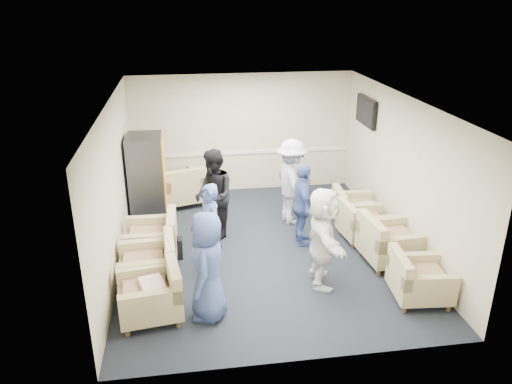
{
  "coord_description": "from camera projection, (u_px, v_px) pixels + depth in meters",
  "views": [
    {
      "loc": [
        -1.32,
        -7.92,
        4.34
      ],
      "look_at": [
        -0.1,
        0.2,
        1.04
      ],
      "focal_mm": 35.0,
      "sensor_mm": 36.0,
      "label": 1
    }
  ],
  "objects": [
    {
      "name": "armchair_corner",
      "position": [
        181.0,
        188.0,
        10.83
      ],
      "size": [
        1.18,
        1.18,
        0.76
      ],
      "rotation": [
        0.0,
        0.0,
        3.43
      ],
      "color": "tan",
      "rests_on": "floor"
    },
    {
      "name": "backpack",
      "position": [
        175.0,
        246.0,
        8.66
      ],
      "size": [
        0.27,
        0.19,
        0.45
      ],
      "rotation": [
        0.0,
        0.0,
        -0.02
      ],
      "color": "black",
      "rests_on": "floor"
    },
    {
      "name": "left_wall",
      "position": [
        114.0,
        187.0,
        8.22
      ],
      "size": [
        0.02,
        6.0,
        2.7
      ],
      "primitive_type": "cube",
      "color": "beige",
      "rests_on": "floor"
    },
    {
      "name": "tv",
      "position": [
        366.0,
        111.0,
        10.29
      ],
      "size": [
        0.1,
        1.0,
        0.58
      ],
      "color": "black",
      "rests_on": "right_wall"
    },
    {
      "name": "right_wall",
      "position": [
        401.0,
        172.0,
        8.91
      ],
      "size": [
        0.02,
        6.0,
        2.7
      ],
      "primitive_type": "cube",
      "color": "beige",
      "rests_on": "floor"
    },
    {
      "name": "person_mid_right",
      "position": [
        302.0,
        205.0,
        8.97
      ],
      "size": [
        0.38,
        0.91,
        1.55
      ],
      "primitive_type": "imported",
      "rotation": [
        0.0,
        0.0,
        1.57
      ],
      "color": "#3D5293",
      "rests_on": "floor"
    },
    {
      "name": "person_front_left",
      "position": [
        208.0,
        266.0,
        6.9
      ],
      "size": [
        0.68,
        0.89,
        1.62
      ],
      "primitive_type": "imported",
      "rotation": [
        0.0,
        0.0,
        -1.79
      ],
      "color": "#3D5293",
      "rests_on": "floor"
    },
    {
      "name": "floor",
      "position": [
        263.0,
        249.0,
        9.07
      ],
      "size": [
        6.0,
        6.0,
        0.0
      ],
      "primitive_type": "plane",
      "color": "black",
      "rests_on": "ground"
    },
    {
      "name": "armchair_left_far",
      "position": [
        155.0,
        240.0,
        8.62
      ],
      "size": [
        0.89,
        0.89,
        0.7
      ],
      "rotation": [
        0.0,
        0.0,
        -1.59
      ],
      "color": "tan",
      "rests_on": "floor"
    },
    {
      "name": "vending_machine",
      "position": [
        147.0,
        177.0,
        10.03
      ],
      "size": [
        0.71,
        0.82,
        1.74
      ],
      "color": "#46464D",
      "rests_on": "floor"
    },
    {
      "name": "person_mid_left",
      "position": [
        209.0,
        229.0,
        8.08
      ],
      "size": [
        0.55,
        0.66,
        1.54
      ],
      "primitive_type": "imported",
      "rotation": [
        0.0,
        0.0,
        -1.2
      ],
      "color": "#3D5293",
      "rests_on": "floor"
    },
    {
      "name": "back_wall",
      "position": [
        242.0,
        133.0,
        11.32
      ],
      "size": [
        5.0,
        0.02,
        2.7
      ],
      "primitive_type": "cube",
      "color": "beige",
      "rests_on": "floor"
    },
    {
      "name": "ceiling",
      "position": [
        264.0,
        101.0,
        8.06
      ],
      "size": [
        6.0,
        6.0,
        0.0
      ],
      "primitive_type": "plane",
      "rotation": [
        3.14,
        0.0,
        0.0
      ],
      "color": "white",
      "rests_on": "back_wall"
    },
    {
      "name": "armchair_right_near",
      "position": [
        417.0,
        280.0,
        7.47
      ],
      "size": [
        0.88,
        0.88,
        0.65
      ],
      "rotation": [
        0.0,
        0.0,
        1.48
      ],
      "color": "tan",
      "rests_on": "floor"
    },
    {
      "name": "armchair_left_mid",
      "position": [
        151.0,
        267.0,
        7.8
      ],
      "size": [
        0.92,
        0.92,
        0.7
      ],
      "rotation": [
        0.0,
        0.0,
        -1.51
      ],
      "color": "tan",
      "rests_on": "floor"
    },
    {
      "name": "armchair_right_midnear",
      "position": [
        387.0,
        243.0,
        8.48
      ],
      "size": [
        0.97,
        0.97,
        0.72
      ],
      "rotation": [
        0.0,
        0.0,
        1.65
      ],
      "color": "tan",
      "rests_on": "floor"
    },
    {
      "name": "chair_rail",
      "position": [
        243.0,
        153.0,
        11.47
      ],
      "size": [
        4.98,
        0.04,
        0.06
      ],
      "primitive_type": "cube",
      "color": "silver",
      "rests_on": "back_wall"
    },
    {
      "name": "person_front_right",
      "position": [
        322.0,
        237.0,
        7.71
      ],
      "size": [
        0.65,
        1.56,
        1.63
      ],
      "primitive_type": "imported",
      "rotation": [
        0.0,
        0.0,
        1.46
      ],
      "color": "white",
      "rests_on": "floor"
    },
    {
      "name": "armchair_left_near",
      "position": [
        154.0,
        296.0,
        7.06
      ],
      "size": [
        0.96,
        0.96,
        0.69
      ],
      "rotation": [
        0.0,
        0.0,
        -1.44
      ],
      "color": "tan",
      "rests_on": "floor"
    },
    {
      "name": "front_wall",
      "position": [
        305.0,
        268.0,
        5.81
      ],
      "size": [
        5.0,
        0.02,
        2.7
      ],
      "primitive_type": "cube",
      "color": "beige",
      "rests_on": "floor"
    },
    {
      "name": "person_back_right",
      "position": [
        292.0,
        182.0,
        9.83
      ],
      "size": [
        0.83,
        1.21,
        1.72
      ],
      "primitive_type": "imported",
      "rotation": [
        0.0,
        0.0,
        1.76
      ],
      "color": "silver",
      "rests_on": "floor"
    },
    {
      "name": "armchair_right_far",
      "position": [
        352.0,
        210.0,
        9.88
      ],
      "size": [
        0.85,
        0.85,
        0.64
      ],
      "rotation": [
        0.0,
        0.0,
        1.51
      ],
      "color": "tan",
      "rests_on": "floor"
    },
    {
      "name": "pillow",
      "position": [
        152.0,
        286.0,
        6.99
      ],
      "size": [
        0.41,
        0.48,
        0.12
      ],
      "primitive_type": "cube",
      "rotation": [
        0.0,
        0.0,
        -1.31
      ],
      "color": "silver",
      "rests_on": "armchair_left_near"
    },
    {
      "name": "person_back_left",
      "position": [
        214.0,
        195.0,
        9.21
      ],
      "size": [
        0.81,
        0.95,
        1.71
      ],
      "primitive_type": "imported",
      "rotation": [
        0.0,
        0.0,
        -1.35
      ],
      "color": "black",
      "rests_on": "floor"
    },
    {
      "name": "armchair_right_midfar",
      "position": [
        360.0,
        223.0,
        9.32
      ],
      "size": [
        0.86,
        0.86,
        0.63
      ],
      "rotation": [
        0.0,
        0.0,
        1.66
      ],
      "color": "tan",
      "rests_on": "floor"
    }
  ]
}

